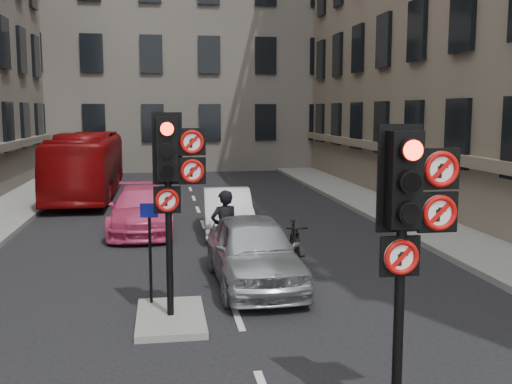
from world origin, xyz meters
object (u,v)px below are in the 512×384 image
object	(u,v)px
motorcyclist	(224,229)
info_sign	(150,239)
bus_red	(87,165)
car_pink	(142,210)
motorcycle	(295,244)
signal_near	(410,212)
signal_far	(173,170)
car_white	(227,211)
car_silver	(254,251)

from	to	relation	value
motorcyclist	info_sign	bearing A→B (deg)	41.28
bus_red	motorcyclist	bearing A→B (deg)	-69.78
car_pink	info_sign	distance (m)	7.48
car_pink	motorcycle	xyz separation A→B (m)	(3.78, -4.76, -0.15)
signal_near	motorcyclist	xyz separation A→B (m)	(-1.36, 7.46, -1.64)
car_pink	motorcycle	distance (m)	6.08
car_pink	motorcycle	world-z (taller)	car_pink
signal_far	motorcyclist	size ratio (longest dim) A/B	1.91
signal_far	info_sign	world-z (taller)	signal_far
car_white	motorcycle	size ratio (longest dim) A/B	2.25
motorcycle	info_sign	size ratio (longest dim) A/B	0.94
bus_red	car_pink	bearing A→B (deg)	-72.04
motorcycle	info_sign	distance (m)	4.39
car_silver	motorcyclist	xyz separation A→B (m)	(-0.48, 1.45, 0.19)
car_pink	motorcyclist	world-z (taller)	motorcyclist
signal_near	car_silver	xyz separation A→B (m)	(-0.88, 6.01, -1.84)
info_sign	motorcyclist	bearing A→B (deg)	64.05
motorcycle	motorcyclist	world-z (taller)	motorcyclist
motorcyclist	signal_far	bearing A→B (deg)	53.21
car_white	motorcycle	world-z (taller)	car_white
motorcycle	motorcyclist	distance (m)	1.75
car_white	motorcycle	distance (m)	4.38
car_white	car_silver	bearing A→B (deg)	-87.64
car_pink	info_sign	world-z (taller)	info_sign
car_white	signal_far	bearing A→B (deg)	-100.23
signal_near	motorcyclist	world-z (taller)	signal_near
car_white	car_pink	xyz separation A→B (m)	(-2.60, 0.55, 0.02)
signal_near	car_white	bearing A→B (deg)	94.15
car_white	motorcyclist	xyz separation A→B (m)	(-0.52, -4.17, 0.27)
bus_red	info_sign	size ratio (longest dim) A/B	5.23
signal_near	motorcycle	bearing A→B (deg)	87.38
signal_far	bus_red	xyz separation A→B (m)	(-3.39, 16.06, -1.32)
signal_far	car_white	xyz separation A→B (m)	(1.76, 7.63, -2.04)
signal_near	motorcycle	size ratio (longest dim) A/B	2.00
car_pink	bus_red	size ratio (longest dim) A/B	0.47
car_silver	signal_near	bearing A→B (deg)	-83.13
bus_red	info_sign	distance (m)	15.60
signal_far	car_pink	xyz separation A→B (m)	(-0.84, 8.18, -2.02)
signal_far	motorcycle	world-z (taller)	signal_far
signal_far	bus_red	distance (m)	16.46
signal_far	car_pink	bearing A→B (deg)	95.87
car_silver	motorcyclist	bearing A→B (deg)	106.79
signal_far	car_silver	xyz separation A→B (m)	(1.72, 2.01, -1.96)
car_silver	bus_red	size ratio (longest dim) A/B	0.44
signal_far	motorcycle	bearing A→B (deg)	49.33
signal_near	bus_red	distance (m)	20.97
motorcyclist	info_sign	xyz separation A→B (m)	(-1.68, -2.72, 0.41)
motorcycle	motorcyclist	bearing A→B (deg)	-176.51
car_white	motorcycle	bearing A→B (deg)	-71.58
car_silver	motorcycle	xyz separation A→B (m)	(1.22, 1.41, -0.21)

